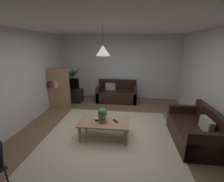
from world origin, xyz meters
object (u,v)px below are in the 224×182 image
(potted_plant_on_table, at_px, (102,114))
(book_on_table_0, at_px, (98,120))
(coffee_table, at_px, (104,124))
(pendant_lamp, at_px, (103,51))
(couch_right_side, at_px, (194,131))
(tv, at_px, (70,84))
(couch_under_window, at_px, (117,94))
(potted_palm_corner, at_px, (73,84))
(tv_stand, at_px, (71,95))
(book_on_table_1, at_px, (98,119))
(bookshelf_corner, at_px, (59,88))
(remote_on_table_0, at_px, (115,121))

(potted_plant_on_table, bearing_deg, book_on_table_0, 147.83)
(coffee_table, distance_m, pendant_lamp, 1.68)
(couch_right_side, height_order, pendant_lamp, pendant_lamp)
(book_on_table_0, height_order, tv, tv)
(couch_under_window, xyz_separation_m, potted_palm_corner, (-1.88, 0.22, 0.33))
(couch_under_window, xyz_separation_m, coffee_table, (-0.08, -2.55, 0.10))
(coffee_table, distance_m, tv_stand, 2.85)
(couch_right_side, relative_size, tv_stand, 1.57)
(book_on_table_0, xyz_separation_m, book_on_table_1, (-0.00, -0.00, 0.03))
(book_on_table_1, bearing_deg, pendant_lamp, -13.13)
(tv, xyz_separation_m, potted_palm_corner, (-0.08, 0.53, -0.13))
(bookshelf_corner, xyz_separation_m, pendant_lamp, (1.91, -1.70, 1.34))
(tv_stand, height_order, potted_palm_corner, potted_palm_corner)
(book_on_table_0, bearing_deg, bookshelf_corner, 136.56)
(potted_plant_on_table, bearing_deg, remote_on_table_0, 13.27)
(coffee_table, bearing_deg, book_on_table_0, 166.29)
(tv, bearing_deg, potted_palm_corner, 98.92)
(couch_right_side, xyz_separation_m, potted_plant_on_table, (-2.10, -0.10, 0.36))
(book_on_table_0, distance_m, tv, 2.72)
(couch_under_window, height_order, tv, tv)
(book_on_table_0, height_order, potted_plant_on_table, potted_plant_on_table)
(couch_under_window, relative_size, pendant_lamp, 2.49)
(potted_palm_corner, bearing_deg, book_on_table_0, -58.90)
(book_on_table_0, relative_size, tv_stand, 0.17)
(potted_palm_corner, bearing_deg, tv, -81.08)
(couch_right_side, bearing_deg, coffee_table, -88.24)
(book_on_table_1, bearing_deg, coffee_table, -13.13)
(coffee_table, xyz_separation_m, book_on_table_0, (-0.15, 0.04, 0.08))
(remote_on_table_0, xyz_separation_m, tv_stand, (-1.98, 2.23, -0.20))
(couch_under_window, xyz_separation_m, book_on_table_1, (-0.23, -2.51, 0.20))
(tv, bearing_deg, couch_under_window, 9.73)
(potted_plant_on_table, relative_size, tv_stand, 0.40)
(book_on_table_1, bearing_deg, couch_under_window, 84.70)
(pendant_lamp, bearing_deg, coffee_table, -90.00)
(remote_on_table_0, distance_m, tv_stand, 2.99)
(book_on_table_1, relative_size, pendant_lamp, 0.22)
(book_on_table_0, xyz_separation_m, bookshelf_corner, (-1.75, 1.66, 0.25))
(book_on_table_0, bearing_deg, tv_stand, 125.14)
(book_on_table_0, height_order, book_on_table_1, book_on_table_1)
(book_on_table_0, relative_size, bookshelf_corner, 0.11)
(coffee_table, bearing_deg, potted_palm_corner, 123.04)
(tv_stand, distance_m, tv, 0.48)
(tv_stand, distance_m, pendant_lamp, 3.37)
(book_on_table_0, distance_m, potted_palm_corner, 3.20)
(potted_plant_on_table, bearing_deg, pendant_lamp, 46.54)
(tv_stand, distance_m, potted_palm_corner, 0.63)
(book_on_table_0, height_order, potted_palm_corner, potted_palm_corner)
(potted_palm_corner, bearing_deg, coffee_table, -56.96)
(book_on_table_1, relative_size, tv_stand, 0.15)
(couch_under_window, bearing_deg, book_on_table_0, -95.22)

